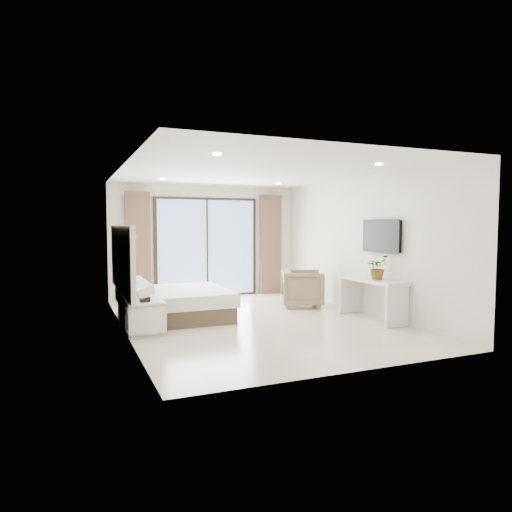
# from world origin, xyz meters

# --- Properties ---
(ground) EXTENTS (6.20, 6.20, 0.00)m
(ground) POSITION_xyz_m (0.00, 0.00, 0.00)
(ground) COLOR beige
(ground) RESTS_ON ground
(room_shell) EXTENTS (4.62, 6.22, 2.72)m
(room_shell) POSITION_xyz_m (-0.20, 0.82, 1.58)
(room_shell) COLOR silver
(room_shell) RESTS_ON ground
(bed) EXTENTS (1.94, 1.85, 0.68)m
(bed) POSITION_xyz_m (-1.34, 0.78, 0.29)
(bed) COLOR brown
(bed) RESTS_ON ground
(nightstand) EXTENTS (0.59, 0.48, 0.53)m
(nightstand) POSITION_xyz_m (-2.02, -0.27, 0.27)
(nightstand) COLOR silver
(nightstand) RESTS_ON ground
(phone) EXTENTS (0.16, 0.13, 0.05)m
(phone) POSITION_xyz_m (-2.03, -0.30, 0.56)
(phone) COLOR black
(phone) RESTS_ON nightstand
(console_desk) EXTENTS (0.49, 1.55, 0.77)m
(console_desk) POSITION_xyz_m (2.04, -0.70, 0.56)
(console_desk) COLOR silver
(console_desk) RESTS_ON ground
(plant) EXTENTS (0.55, 0.57, 0.35)m
(plant) POSITION_xyz_m (2.04, -0.85, 0.94)
(plant) COLOR #33662D
(plant) RESTS_ON console_desk
(armchair) EXTENTS (1.04, 1.07, 0.87)m
(armchair) POSITION_xyz_m (1.51, 0.99, 0.43)
(armchair) COLOR #7F7153
(armchair) RESTS_ON ground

